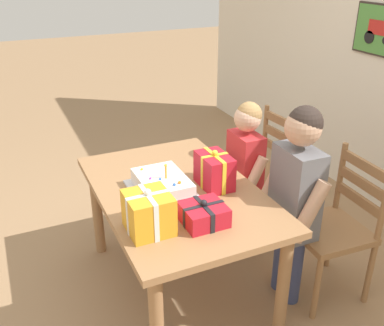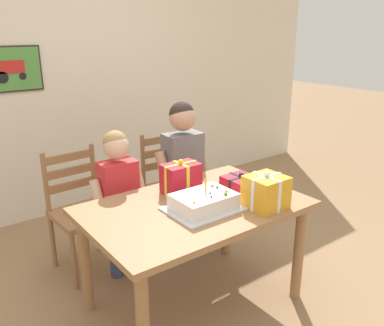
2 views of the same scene
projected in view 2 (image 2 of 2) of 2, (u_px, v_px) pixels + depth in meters
ground_plane at (194, 302)px, 2.75m from camera, size 20.00×20.00×0.00m
back_wall at (68, 79)px, 3.84m from camera, size 6.40×0.11×2.60m
dining_table at (195, 219)px, 2.56m from camera, size 1.35×0.88×0.72m
birthday_cake at (203, 202)px, 2.44m from camera, size 0.44×0.34×0.19m
gift_box_red_large at (266, 192)px, 2.46m from camera, size 0.23×0.22×0.23m
gift_box_beside_cake at (181, 178)px, 2.68m from camera, size 0.25×0.16×0.23m
gift_box_corner_small at (241, 184)px, 2.71m from camera, size 0.21×0.22×0.14m
chair_left at (82, 211)px, 3.03m from camera, size 0.44×0.44×0.92m
chair_right at (172, 187)px, 3.49m from camera, size 0.44×0.44×0.92m
child_older at (183, 164)px, 3.15m from camera, size 0.45×0.26×1.25m
child_younger at (119, 191)px, 2.86m from camera, size 0.40×0.23×1.11m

